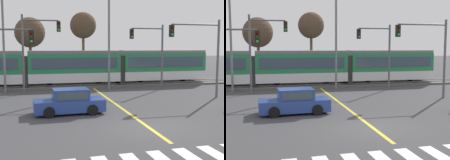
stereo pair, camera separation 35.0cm
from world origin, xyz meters
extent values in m
plane|color=#3D3D3F|center=(0.00, 0.00, 0.00)|extent=(200.00, 200.00, 0.00)
cube|color=#56514C|center=(0.00, 16.97, 0.09)|extent=(120.00, 4.00, 0.18)
cube|color=#939399|center=(0.00, 16.25, 0.23)|extent=(120.00, 0.08, 0.10)
cube|color=#939399|center=(0.00, 17.69, 0.23)|extent=(120.00, 0.08, 0.10)
cylinder|color=black|center=(-8.62, 16.97, 0.53)|extent=(0.70, 0.20, 0.70)
cube|color=silver|center=(-1.60, 16.97, 0.98)|extent=(9.00, 2.60, 0.90)
cube|color=#237A47|center=(-1.60, 16.97, 2.38)|extent=(9.00, 2.60, 1.90)
cube|color=#384756|center=(-1.60, 15.65, 2.43)|extent=(8.28, 0.04, 1.04)
cube|color=slate|center=(-1.60, 16.97, 3.47)|extent=(9.00, 2.39, 0.28)
cylinder|color=black|center=(0.88, 16.97, 0.53)|extent=(0.70, 0.20, 0.70)
cylinder|color=black|center=(-4.07, 16.97, 0.53)|extent=(0.70, 0.20, 0.70)
cube|color=silver|center=(7.90, 16.97, 0.98)|extent=(9.00, 2.60, 0.90)
cube|color=#237A47|center=(7.90, 16.97, 2.38)|extent=(9.00, 2.60, 1.90)
cube|color=#384756|center=(7.90, 15.65, 2.43)|extent=(8.28, 0.04, 1.04)
cube|color=slate|center=(7.90, 16.97, 3.47)|extent=(9.00, 2.39, 0.28)
cylinder|color=black|center=(10.38, 16.97, 0.53)|extent=(0.70, 0.20, 0.70)
cylinder|color=black|center=(5.43, 16.97, 0.53)|extent=(0.70, 0.20, 0.70)
cube|color=#2D2D2D|center=(-6.35, 16.97, 1.68)|extent=(0.50, 2.34, 2.80)
cube|color=#2D2D2D|center=(3.15, 16.97, 1.68)|extent=(0.50, 2.34, 2.80)
cube|color=silver|center=(1.10, -4.61, 0.00)|extent=(0.63, 2.81, 0.01)
cube|color=gold|center=(0.00, 6.17, 0.00)|extent=(0.20, 17.61, 0.01)
cube|color=#284293|center=(-3.53, 4.29, 0.52)|extent=(4.27, 1.88, 0.72)
cube|color=#284293|center=(-3.43, 4.29, 1.20)|extent=(2.16, 1.61, 0.64)
cube|color=#384756|center=(-4.43, 4.25, 1.20)|extent=(0.16, 1.43, 0.52)
cube|color=#384756|center=(-3.40, 3.52, 1.20)|extent=(1.79, 0.12, 0.48)
cylinder|color=black|center=(-4.75, 3.39, 0.32)|extent=(0.65, 0.25, 0.64)
cylinder|color=black|center=(-4.82, 5.09, 0.32)|extent=(0.65, 0.25, 0.64)
cylinder|color=black|center=(-2.23, 3.49, 0.32)|extent=(0.65, 0.25, 0.64)
cylinder|color=black|center=(-2.31, 5.19, 0.32)|extent=(0.65, 0.25, 0.64)
cube|color=black|center=(-5.64, 6.93, 4.64)|extent=(0.32, 0.28, 0.90)
sphere|color=#360605|center=(-5.64, 6.78, 4.91)|extent=(0.18, 0.18, 0.18)
sphere|color=#3A2706|center=(-5.64, 6.78, 4.64)|extent=(0.18, 0.18, 0.18)
sphere|color=green|center=(-5.64, 6.78, 4.37)|extent=(0.18, 0.18, 0.18)
cylinder|color=#515459|center=(8.58, 7.50, 3.06)|extent=(0.18, 0.18, 6.12)
cylinder|color=#515459|center=(6.58, 7.50, 5.70)|extent=(4.00, 0.12, 0.12)
cube|color=black|center=(4.58, 7.50, 5.20)|extent=(0.32, 0.28, 0.90)
sphere|color=#360605|center=(4.58, 7.35, 5.47)|extent=(0.18, 0.18, 0.18)
sphere|color=#3A2706|center=(4.58, 7.35, 5.20)|extent=(0.18, 0.18, 0.18)
sphere|color=green|center=(4.58, 7.35, 4.93)|extent=(0.18, 0.18, 0.18)
cylinder|color=#515459|center=(6.14, 12.85, 3.02)|extent=(0.18, 0.18, 6.03)
cylinder|color=#515459|center=(4.64, 12.85, 5.67)|extent=(3.00, 0.12, 0.12)
cube|color=black|center=(3.14, 12.85, 5.17)|extent=(0.32, 0.28, 0.90)
sphere|color=#360605|center=(3.14, 12.70, 5.44)|extent=(0.18, 0.18, 0.18)
sphere|color=#3A2706|center=(3.14, 12.70, 5.17)|extent=(0.18, 0.18, 0.18)
sphere|color=green|center=(3.14, 12.70, 4.90)|extent=(0.18, 0.18, 0.18)
cylinder|color=#515459|center=(-6.39, 12.97, 3.35)|extent=(0.18, 0.18, 6.70)
cylinder|color=#515459|center=(-4.89, 12.97, 6.23)|extent=(3.00, 0.12, 0.12)
cube|color=black|center=(-3.39, 12.97, 5.73)|extent=(0.32, 0.28, 0.90)
sphere|color=#360605|center=(-3.39, 12.82, 6.00)|extent=(0.18, 0.18, 0.18)
sphere|color=#3A2706|center=(-3.39, 12.82, 5.73)|extent=(0.18, 0.18, 0.18)
sphere|color=green|center=(-3.39, 12.82, 5.46)|extent=(0.18, 0.18, 0.18)
cylinder|color=slate|center=(-8.02, 14.25, 4.52)|extent=(0.20, 0.20, 9.04)
cylinder|color=slate|center=(1.33, 14.13, 4.98)|extent=(0.20, 0.20, 9.96)
cylinder|color=brown|center=(-5.87, 21.44, 2.44)|extent=(0.32, 0.32, 4.89)
sphere|color=#4C3828|center=(-5.87, 21.44, 5.56)|extent=(3.33, 3.33, 3.33)
cylinder|color=brown|center=(0.25, 22.74, 2.94)|extent=(0.32, 0.32, 5.88)
sphere|color=#4C3828|center=(0.25, 22.74, 6.50)|extent=(3.11, 3.11, 3.11)
camera|label=1|loc=(-5.54, -14.34, 4.10)|focal=50.00mm
camera|label=2|loc=(-5.20, -14.42, 4.10)|focal=50.00mm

